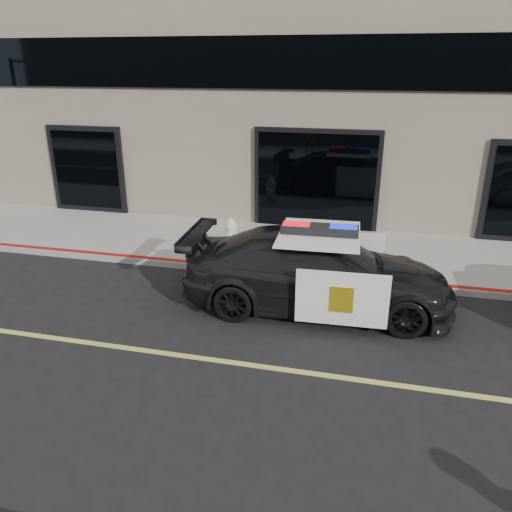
# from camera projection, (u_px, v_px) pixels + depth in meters

# --- Properties ---
(ground) EXTENTS (120.00, 120.00, 0.00)m
(ground) POSITION_uv_depth(u_px,v_px,m) (320.00, 375.00, 7.73)
(ground) COLOR black
(ground) RESTS_ON ground
(sidewalk_n) EXTENTS (60.00, 3.50, 0.15)m
(sidewalk_n) POSITION_uv_depth(u_px,v_px,m) (345.00, 252.00, 12.45)
(sidewalk_n) COLOR gray
(sidewalk_n) RESTS_ON ground
(building_n) EXTENTS (60.00, 7.00, 12.00)m
(building_n) POSITION_uv_depth(u_px,v_px,m) (370.00, 9.00, 15.04)
(building_n) COLOR #756856
(building_n) RESTS_ON ground
(police_car) EXTENTS (2.62, 5.34, 1.69)m
(police_car) POSITION_uv_depth(u_px,v_px,m) (318.00, 271.00, 9.62)
(police_car) COLOR black
(police_car) RESTS_ON ground
(fire_hydrant) EXTENTS (0.38, 0.53, 0.84)m
(fire_hydrant) POSITION_uv_depth(u_px,v_px,m) (231.00, 235.00, 12.23)
(fire_hydrant) COLOR silver
(fire_hydrant) RESTS_ON sidewalk_n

